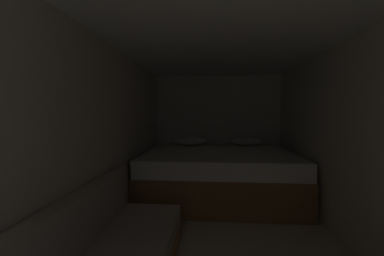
% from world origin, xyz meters
% --- Properties ---
extents(ground_plane, '(7.07, 7.07, 0.00)m').
position_xyz_m(ground_plane, '(0.00, 1.80, 0.00)').
color(ground_plane, beige).
extents(wall_back, '(2.53, 0.05, 2.08)m').
position_xyz_m(wall_back, '(0.00, 4.36, 1.04)').
color(wall_back, beige).
rests_on(wall_back, ground).
extents(wall_left, '(0.05, 5.07, 2.08)m').
position_xyz_m(wall_left, '(-1.24, 1.80, 1.04)').
color(wall_left, beige).
rests_on(wall_left, ground).
extents(wall_right, '(0.05, 5.07, 2.08)m').
position_xyz_m(wall_right, '(1.24, 1.80, 1.04)').
color(wall_right, beige).
rests_on(wall_right, ground).
extents(ceiling_slab, '(2.53, 5.07, 0.05)m').
position_xyz_m(ceiling_slab, '(0.00, 1.80, 2.10)').
color(ceiling_slab, white).
rests_on(ceiling_slab, wall_left).
extents(bed, '(2.31, 1.82, 0.90)m').
position_xyz_m(bed, '(0.00, 3.39, 0.37)').
color(bed, olive).
rests_on(bed, ground).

